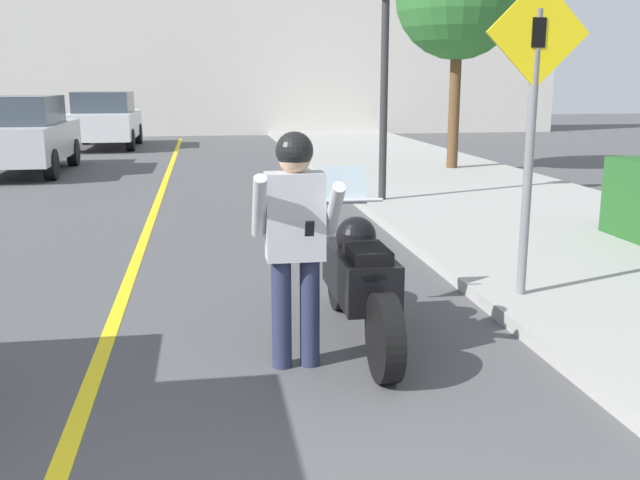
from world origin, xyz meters
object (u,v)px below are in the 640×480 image
object	(u,v)px
motorcycle	(359,278)
traffic_light	(386,26)
parked_car_silver	(21,134)
parked_car_white	(105,119)
crossing_sign	(533,109)
person_biker	(295,228)

from	to	relation	value
motorcycle	traffic_light	bearing A→B (deg)	74.17
motorcycle	parked_car_silver	world-z (taller)	parked_car_silver
motorcycle	parked_car_white	distance (m)	17.89
traffic_light	parked_car_white	size ratio (longest dim) A/B	0.92
parked_car_white	parked_car_silver	bearing A→B (deg)	-99.29
traffic_light	parked_car_silver	bearing A→B (deg)	141.10
crossing_sign	parked_car_silver	distance (m)	12.67
crossing_sign	motorcycle	bearing A→B (deg)	-160.60
crossing_sign	traffic_light	xyz separation A→B (m)	(0.05, 5.28, 1.06)
person_biker	parked_car_white	world-z (taller)	parked_car_white
crossing_sign	parked_car_white	distance (m)	17.81
crossing_sign	traffic_light	distance (m)	5.39
motorcycle	crossing_sign	world-z (taller)	crossing_sign
motorcycle	crossing_sign	bearing A→B (deg)	19.40
motorcycle	parked_car_white	size ratio (longest dim) A/B	0.53
traffic_light	parked_car_white	distance (m)	13.06
motorcycle	person_biker	bearing A→B (deg)	-140.03
person_biker	parked_car_silver	distance (m)	12.60
person_biker	motorcycle	bearing A→B (deg)	39.97
motorcycle	traffic_light	xyz separation A→B (m)	(1.66, 5.85, 2.31)
motorcycle	crossing_sign	size ratio (longest dim) A/B	0.81
person_biker	traffic_light	world-z (taller)	traffic_light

